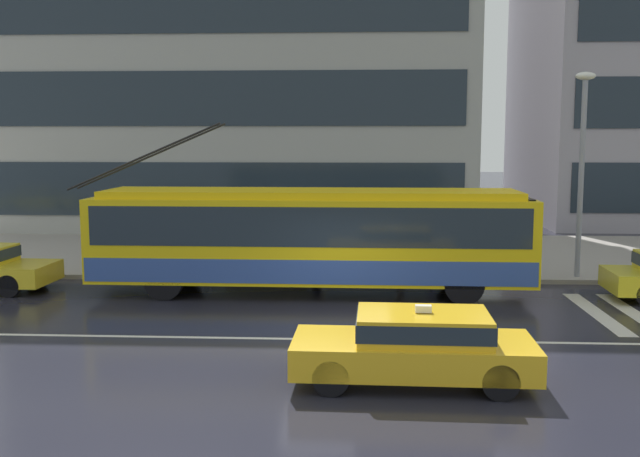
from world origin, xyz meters
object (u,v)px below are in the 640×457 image
(bus_shelter, at_px, (265,211))
(pedestrian_walking_past, at_px, (401,237))
(pedestrian_approaching_curb, at_px, (433,219))
(pedestrian_at_shelter, at_px, (314,218))
(street_lamp, at_px, (582,156))
(trolleybus, at_px, (311,237))
(taxi_oncoming_near, at_px, (417,344))

(bus_shelter, relative_size, pedestrian_walking_past, 2.50)
(pedestrian_approaching_curb, height_order, pedestrian_walking_past, pedestrian_approaching_curb)
(bus_shelter, bearing_deg, pedestrian_walking_past, 5.83)
(pedestrian_approaching_curb, distance_m, pedestrian_walking_past, 1.19)
(pedestrian_approaching_curb, xyz_separation_m, pedestrian_walking_past, (-1.02, -0.15, -0.58))
(pedestrian_at_shelter, xyz_separation_m, street_lamp, (8.02, -0.88, 1.99))
(pedestrian_at_shelter, height_order, street_lamp, street_lamp)
(bus_shelter, height_order, pedestrian_at_shelter, bus_shelter)
(trolleybus, bearing_deg, pedestrian_approaching_curb, 45.03)
(pedestrian_approaching_curb, bearing_deg, taxi_oncoming_near, -97.04)
(bus_shelter, distance_m, pedestrian_walking_past, 4.47)
(pedestrian_walking_past, relative_size, street_lamp, 0.27)
(taxi_oncoming_near, height_order, pedestrian_walking_past, pedestrian_walking_past)
(trolleybus, xyz_separation_m, taxi_oncoming_near, (2.34, -7.34, -0.89))
(pedestrian_walking_past, distance_m, street_lamp, 6.03)
(taxi_oncoming_near, bearing_deg, pedestrian_walking_past, 88.21)
(bus_shelter, xyz_separation_m, pedestrian_approaching_curb, (5.39, 0.60, -0.30))
(trolleybus, height_order, street_lamp, street_lamp)
(pedestrian_at_shelter, distance_m, pedestrian_approaching_curb, 3.87)
(trolleybus, distance_m, bus_shelter, 3.56)
(trolleybus, relative_size, street_lamp, 2.09)
(pedestrian_at_shelter, distance_m, pedestrian_walking_past, 2.92)
(taxi_oncoming_near, height_order, pedestrian_at_shelter, pedestrian_at_shelter)
(taxi_oncoming_near, distance_m, pedestrian_at_shelter, 10.72)
(taxi_oncoming_near, bearing_deg, pedestrian_approaching_curb, 82.96)
(trolleybus, bearing_deg, street_lamp, 15.29)
(trolleybus, xyz_separation_m, bus_shelter, (-1.68, 3.11, 0.39))
(pedestrian_approaching_curb, distance_m, street_lamp, 4.94)
(trolleybus, height_order, pedestrian_walking_past, trolleybus)
(taxi_oncoming_near, bearing_deg, trolleybus, 107.68)
(pedestrian_at_shelter, bearing_deg, pedestrian_approaching_curb, 9.91)
(pedestrian_approaching_curb, relative_size, pedestrian_walking_past, 1.23)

